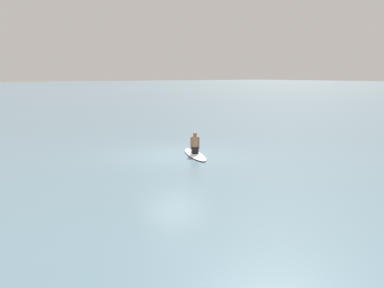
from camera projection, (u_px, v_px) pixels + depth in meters
ground_plane at (174, 155)px, 17.48m from camera, size 400.00×400.00×0.00m
surfboard at (195, 154)px, 17.44m from camera, size 2.92×1.67×0.09m
person_paddler at (195, 144)px, 17.37m from camera, size 0.37×0.39×0.90m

